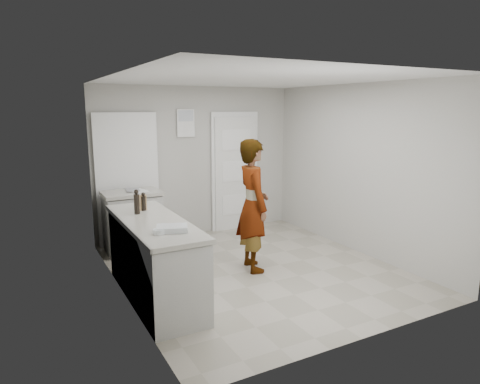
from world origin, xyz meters
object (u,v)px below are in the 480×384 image
oil_cruet_a (144,202)px  baking_dish (172,229)px  oil_cruet_b (137,202)px  spice_jar (140,204)px  cake_mix_box (142,203)px  person (253,205)px  egg_bowl (159,231)px

oil_cruet_a → baking_dish: 1.01m
oil_cruet_a → oil_cruet_b: size_ratio=0.77×
spice_jar → baking_dish: (-0.02, -1.24, -0.01)m
cake_mix_box → spice_jar: bearing=78.8°
spice_jar → baking_dish: size_ratio=0.20×
person → oil_cruet_a: person is taller
spice_jar → baking_dish: bearing=-90.7°
cake_mix_box → egg_bowl: 1.07m
person → cake_mix_box: person is taller
oil_cruet_a → baking_dish: oil_cruet_a is taller
baking_dish → oil_cruet_b: bearing=98.1°
cake_mix_box → oil_cruet_b: 0.19m
cake_mix_box → oil_cruet_a: bearing=-54.2°
cake_mix_box → oil_cruet_a: size_ratio=0.84×
oil_cruet_b → spice_jar: bearing=69.2°
oil_cruet_b → egg_bowl: bearing=-91.1°
spice_jar → person: bearing=-18.3°
spice_jar → oil_cruet_b: size_ratio=0.25×
spice_jar → egg_bowl: 1.27m
baking_dish → person: bearing=29.3°
spice_jar → oil_cruet_a: size_ratio=0.32×
person → oil_cruet_a: bearing=90.9°
oil_cruet_b → baking_dish: (0.12, -0.87, -0.12)m
oil_cruet_a → oil_cruet_b: (-0.12, -0.13, 0.03)m
oil_cruet_a → person: bearing=-9.0°
egg_bowl → oil_cruet_b: bearing=88.9°
spice_jar → oil_cruet_b: bearing=-110.8°
person → baking_dish: person is taller
person → egg_bowl: 1.74m
spice_jar → baking_dish: spice_jar is taller
cake_mix_box → egg_bowl: (-0.12, -1.06, -0.07)m
oil_cruet_a → oil_cruet_b: oil_cruet_b is taller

